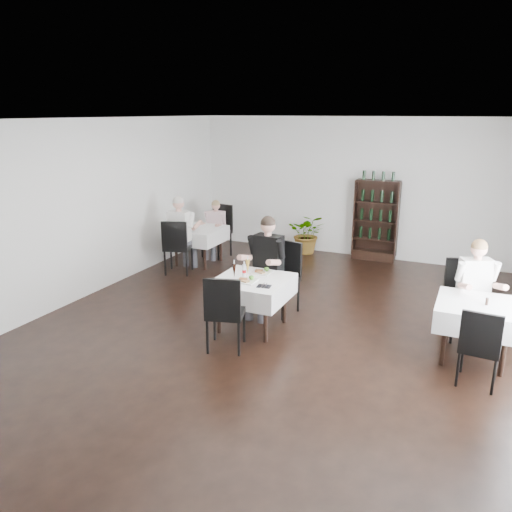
{
  "coord_description": "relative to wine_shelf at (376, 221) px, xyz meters",
  "views": [
    {
      "loc": [
        2.57,
        -6.21,
        3.1
      ],
      "look_at": [
        -0.33,
        0.2,
        1.05
      ],
      "focal_mm": 35.0,
      "sensor_mm": 36.0,
      "label": 1
    }
  ],
  "objects": [
    {
      "name": "napkin_cutlery",
      "position": [
        -0.61,
        -4.56,
        -0.07
      ],
      "size": [
        0.21,
        0.21,
        0.02
      ],
      "color": "black",
      "rests_on": "main_table"
    },
    {
      "name": "pepper_mill",
      "position": [
        2.2,
        -4.03,
        -0.03
      ],
      "size": [
        0.04,
        0.04,
        0.09
      ],
      "primitive_type": "cylinder",
      "rotation": [
        0.0,
        0.0,
        -0.0
      ],
      "color": "black",
      "rests_on": "right_table"
    },
    {
      "name": "main_chair_near",
      "position": [
        -0.93,
        -5.14,
        -0.24
      ],
      "size": [
        0.6,
        0.6,
        1.06
      ],
      "color": "black",
      "rests_on": "ground"
    },
    {
      "name": "plate_near",
      "position": [
        -0.92,
        -4.47,
        -0.06
      ],
      "size": [
        0.29,
        0.29,
        0.09
      ],
      "color": "white",
      "rests_on": "main_table"
    },
    {
      "name": "pilsner_dark",
      "position": [
        -1.16,
        -4.38,
        0.03
      ],
      "size": [
        0.06,
        0.06,
        0.27
      ],
      "color": "black",
      "rests_on": "main_table"
    },
    {
      "name": "wine_shelf",
      "position": [
        0.0,
        0.0,
        0.0
      ],
      "size": [
        0.9,
        0.28,
        1.75
      ],
      "color": "black",
      "rests_on": "ground"
    },
    {
      "name": "diner_left_near",
      "position": [
        -3.33,
        -2.4,
        0.04
      ],
      "size": [
        0.58,
        0.59,
        1.54
      ],
      "color": "#3F3F47",
      "rests_on": "ground"
    },
    {
      "name": "room_shell",
      "position": [
        -0.6,
        -4.31,
        0.65
      ],
      "size": [
        9.0,
        9.0,
        9.0
      ],
      "color": "black",
      "rests_on": "ground"
    },
    {
      "name": "coke_bottle",
      "position": [
        -1.05,
        -4.27,
        0.01
      ],
      "size": [
        0.06,
        0.06,
        0.23
      ],
      "color": "silver",
      "rests_on": "main_table"
    },
    {
      "name": "diner_right_far",
      "position": [
        2.06,
        -3.48,
        0.0
      ],
      "size": [
        0.65,
        0.68,
        1.46
      ],
      "color": "#3F3F47",
      "rests_on": "ground"
    },
    {
      "name": "left_table",
      "position": [
        -3.3,
        -1.81,
        -0.23
      ],
      "size": [
        0.98,
        0.98,
        0.77
      ],
      "color": "black",
      "rests_on": "ground"
    },
    {
      "name": "main_table",
      "position": [
        -0.9,
        -4.31,
        -0.23
      ],
      "size": [
        1.03,
        1.03,
        0.77
      ],
      "color": "black",
      "rests_on": "ground"
    },
    {
      "name": "potted_tree",
      "position": [
        -1.47,
        -0.11,
        -0.39
      ],
      "size": [
        0.95,
        0.86,
        0.91
      ],
      "primitive_type": "imported",
      "rotation": [
        0.0,
        0.0,
        0.21
      ],
      "color": "#2D5F20",
      "rests_on": "ground"
    },
    {
      "name": "diner_main",
      "position": [
        -0.93,
        -3.77,
        0.07
      ],
      "size": [
        0.62,
        0.64,
        1.58
      ],
      "color": "#3F3F47",
      "rests_on": "ground"
    },
    {
      "name": "main_chair_far",
      "position": [
        -0.75,
        -3.52,
        -0.2
      ],
      "size": [
        0.62,
        0.62,
        1.14
      ],
      "color": "black",
      "rests_on": "ground"
    },
    {
      "name": "right_chair_near",
      "position": [
        2.16,
        -4.73,
        -0.3
      ],
      "size": [
        0.48,
        0.48,
        0.96
      ],
      "color": "black",
      "rests_on": "ground"
    },
    {
      "name": "left_chair_near",
      "position": [
        -3.31,
        -2.61,
        -0.23
      ],
      "size": [
        0.62,
        0.63,
        1.09
      ],
      "color": "black",
      "rests_on": "ground"
    },
    {
      "name": "pilsner_lager",
      "position": [
        -1.05,
        -4.16,
        0.04
      ],
      "size": [
        0.07,
        0.07,
        0.28
      ],
      "color": "gold",
      "rests_on": "main_table"
    },
    {
      "name": "right_table",
      "position": [
        2.1,
        -4.01,
        -0.23
      ],
      "size": [
        0.98,
        0.98,
        0.77
      ],
      "color": "black",
      "rests_on": "ground"
    },
    {
      "name": "diner_left_far",
      "position": [
        -3.2,
        -1.28,
        -0.11
      ],
      "size": [
        0.48,
        0.48,
        1.27
      ],
      "color": "#3F3F47",
      "rests_on": "ground"
    },
    {
      "name": "right_chair_far",
      "position": [
        1.92,
        -3.28,
        -0.22
      ],
      "size": [
        0.65,
        0.65,
        1.1
      ],
      "color": "black",
      "rests_on": "ground"
    },
    {
      "name": "left_chair_far",
      "position": [
        -3.2,
        -1.1,
        -0.2
      ],
      "size": [
        0.6,
        0.6,
        1.14
      ],
      "color": "black",
      "rests_on": "ground"
    },
    {
      "name": "plate_far",
      "position": [
        -0.88,
        -4.02,
        -0.06
      ],
      "size": [
        0.29,
        0.29,
        0.09
      ],
      "color": "white",
      "rests_on": "main_table"
    }
  ]
}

